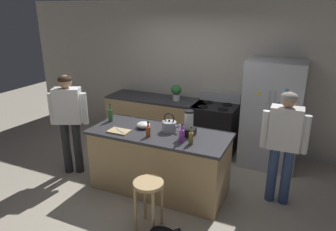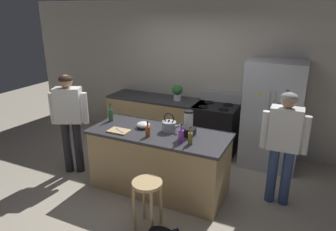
{
  "view_description": "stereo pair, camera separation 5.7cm",
  "coord_description": "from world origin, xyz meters",
  "px_view_note": "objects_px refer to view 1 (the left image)",
  "views": [
    {
      "loc": [
        1.77,
        -3.58,
        2.53
      ],
      "look_at": [
        0.0,
        0.3,
        1.06
      ],
      "focal_mm": 33.03,
      "sensor_mm": 36.0,
      "label": 1
    },
    {
      "loc": [
        1.82,
        -3.56,
        2.53
      ],
      "look_at": [
        0.0,
        0.3,
        1.06
      ],
      "focal_mm": 33.03,
      "sensor_mm": 36.0,
      "label": 2
    }
  ],
  "objects_px": {
    "chef_knife": "(120,131)",
    "bottle_cooking_sauce": "(148,131)",
    "stove_range": "(214,129)",
    "cutting_board": "(119,131)",
    "refrigerator": "(272,115)",
    "mixing_bowl": "(143,125)",
    "person_by_island_left": "(69,115)",
    "potted_plant": "(176,91)",
    "bottle_olive_oil": "(110,115)",
    "person_by_sink_right": "(284,138)",
    "tea_kettle": "(169,126)",
    "bar_stool": "(149,192)",
    "bottle_soda": "(182,136)",
    "kitchen_island": "(159,161)",
    "bottle_vinegar": "(191,138)",
    "blender_appliance": "(189,125)"
  },
  "relations": [
    {
      "from": "stove_range",
      "to": "bottle_cooking_sauce",
      "type": "height_order",
      "value": "bottle_cooking_sauce"
    },
    {
      "from": "mixing_bowl",
      "to": "tea_kettle",
      "type": "height_order",
      "value": "tea_kettle"
    },
    {
      "from": "person_by_island_left",
      "to": "bottle_cooking_sauce",
      "type": "bearing_deg",
      "value": -3.86
    },
    {
      "from": "kitchen_island",
      "to": "tea_kettle",
      "type": "relative_size",
      "value": 7.15
    },
    {
      "from": "kitchen_island",
      "to": "person_by_island_left",
      "type": "xyz_separation_m",
      "value": [
        -1.5,
        -0.11,
        0.52
      ]
    },
    {
      "from": "potted_plant",
      "to": "bottle_olive_oil",
      "type": "xyz_separation_m",
      "value": [
        -0.47,
        -1.46,
        -0.07
      ]
    },
    {
      "from": "chef_knife",
      "to": "bottle_cooking_sauce",
      "type": "bearing_deg",
      "value": 32.05
    },
    {
      "from": "kitchen_island",
      "to": "blender_appliance",
      "type": "bearing_deg",
      "value": 7.49
    },
    {
      "from": "kitchen_island",
      "to": "bar_stool",
      "type": "bearing_deg",
      "value": -72.6
    },
    {
      "from": "bottle_olive_oil",
      "to": "refrigerator",
      "type": "bearing_deg",
      "value": 32.68
    },
    {
      "from": "bar_stool",
      "to": "chef_knife",
      "type": "distance_m",
      "value": 1.05
    },
    {
      "from": "refrigerator",
      "to": "bottle_vinegar",
      "type": "distance_m",
      "value": 1.87
    },
    {
      "from": "kitchen_island",
      "to": "person_by_sink_right",
      "type": "bearing_deg",
      "value": 13.97
    },
    {
      "from": "refrigerator",
      "to": "cutting_board",
      "type": "distance_m",
      "value": 2.52
    },
    {
      "from": "bar_stool",
      "to": "cutting_board",
      "type": "height_order",
      "value": "cutting_board"
    },
    {
      "from": "kitchen_island",
      "to": "bottle_soda",
      "type": "relative_size",
      "value": 7.69
    },
    {
      "from": "person_by_island_left",
      "to": "chef_knife",
      "type": "distance_m",
      "value": 1.02
    },
    {
      "from": "person_by_sink_right",
      "to": "mixing_bowl",
      "type": "height_order",
      "value": "person_by_sink_right"
    },
    {
      "from": "person_by_sink_right",
      "to": "bottle_cooking_sauce",
      "type": "relative_size",
      "value": 7.25
    },
    {
      "from": "stove_range",
      "to": "mixing_bowl",
      "type": "relative_size",
      "value": 5.42
    },
    {
      "from": "person_by_sink_right",
      "to": "bottle_olive_oil",
      "type": "distance_m",
      "value": 2.5
    },
    {
      "from": "refrigerator",
      "to": "chef_knife",
      "type": "height_order",
      "value": "refrigerator"
    },
    {
      "from": "kitchen_island",
      "to": "bar_stool",
      "type": "relative_size",
      "value": 3.15
    },
    {
      "from": "bottle_olive_oil",
      "to": "bottle_soda",
      "type": "relative_size",
      "value": 1.08
    },
    {
      "from": "potted_plant",
      "to": "tea_kettle",
      "type": "xyz_separation_m",
      "value": [
        0.51,
        -1.46,
        -0.09
      ]
    },
    {
      "from": "blender_appliance",
      "to": "bottle_olive_oil",
      "type": "bearing_deg",
      "value": 178.34
    },
    {
      "from": "bottle_vinegar",
      "to": "kitchen_island",
      "type": "bearing_deg",
      "value": 160.15
    },
    {
      "from": "bar_stool",
      "to": "tea_kettle",
      "type": "xyz_separation_m",
      "value": [
        -0.14,
        0.91,
        0.5
      ]
    },
    {
      "from": "stove_range",
      "to": "bottle_cooking_sauce",
      "type": "relative_size",
      "value": 5.04
    },
    {
      "from": "refrigerator",
      "to": "mixing_bowl",
      "type": "distance_m",
      "value": 2.16
    },
    {
      "from": "person_by_sink_right",
      "to": "bottle_olive_oil",
      "type": "bearing_deg",
      "value": -172.91
    },
    {
      "from": "person_by_sink_right",
      "to": "bottle_cooking_sauce",
      "type": "distance_m",
      "value": 1.78
    },
    {
      "from": "potted_plant",
      "to": "bottle_vinegar",
      "type": "relative_size",
      "value": 1.27
    },
    {
      "from": "chef_knife",
      "to": "kitchen_island",
      "type": "bearing_deg",
      "value": 54.16
    },
    {
      "from": "stove_range",
      "to": "mixing_bowl",
      "type": "bearing_deg",
      "value": -113.4
    },
    {
      "from": "person_by_sink_right",
      "to": "tea_kettle",
      "type": "height_order",
      "value": "person_by_sink_right"
    },
    {
      "from": "stove_range",
      "to": "bar_stool",
      "type": "xyz_separation_m",
      "value": [
        -0.11,
        -2.34,
        0.02
      ]
    },
    {
      "from": "bottle_olive_oil",
      "to": "mixing_bowl",
      "type": "xyz_separation_m",
      "value": [
        0.59,
        -0.04,
        -0.06
      ]
    },
    {
      "from": "stove_range",
      "to": "cutting_board",
      "type": "xyz_separation_m",
      "value": [
        -0.87,
        -1.75,
        0.45
      ]
    },
    {
      "from": "tea_kettle",
      "to": "chef_knife",
      "type": "height_order",
      "value": "tea_kettle"
    },
    {
      "from": "bottle_soda",
      "to": "cutting_board",
      "type": "relative_size",
      "value": 0.85
    },
    {
      "from": "potted_plant",
      "to": "mixing_bowl",
      "type": "relative_size",
      "value": 1.49
    },
    {
      "from": "refrigerator",
      "to": "bottle_vinegar",
      "type": "xyz_separation_m",
      "value": [
        -0.78,
        -1.7,
        0.11
      ]
    },
    {
      "from": "bottle_vinegar",
      "to": "bottle_cooking_sauce",
      "type": "bearing_deg",
      "value": -179.09
    },
    {
      "from": "kitchen_island",
      "to": "person_by_sink_right",
      "type": "height_order",
      "value": "person_by_sink_right"
    },
    {
      "from": "stove_range",
      "to": "bottle_soda",
      "type": "relative_size",
      "value": 4.25
    },
    {
      "from": "bar_stool",
      "to": "mixing_bowl",
      "type": "relative_size",
      "value": 3.11
    },
    {
      "from": "person_by_island_left",
      "to": "mixing_bowl",
      "type": "bearing_deg",
      "value": 7.29
    },
    {
      "from": "person_by_island_left",
      "to": "person_by_sink_right",
      "type": "bearing_deg",
      "value": 9.29
    },
    {
      "from": "chef_knife",
      "to": "person_by_island_left",
      "type": "bearing_deg",
      "value": -157.25
    }
  ]
}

